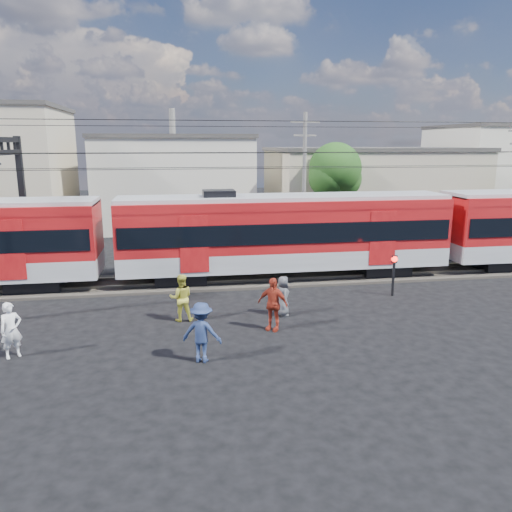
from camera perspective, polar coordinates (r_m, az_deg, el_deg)
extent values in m
plane|color=black|center=(17.07, -1.54, -10.09)|extent=(120.00, 120.00, 0.00)
cube|color=#2D2823|center=(24.58, -4.11, -2.78)|extent=(70.00, 3.40, 0.12)
cube|color=#59544C|center=(23.83, -3.94, -2.98)|extent=(70.00, 0.12, 0.12)
cube|color=#59544C|center=(25.27, -4.27, -2.07)|extent=(70.00, 0.12, 0.12)
cube|color=black|center=(25.22, -23.69, -2.76)|extent=(2.40, 2.20, 0.70)
cube|color=black|center=(24.41, -8.61, -2.30)|extent=(2.40, 2.20, 0.70)
cube|color=black|center=(26.55, 14.06, -1.31)|extent=(2.40, 2.20, 0.70)
cube|color=#95989D|center=(24.80, 3.23, -0.03)|extent=(16.00, 3.00, 0.90)
cube|color=maroon|center=(24.48, 3.28, 3.74)|extent=(16.00, 3.00, 2.40)
cube|color=black|center=(24.52, 3.27, 3.16)|extent=(15.68, 3.08, 0.95)
cube|color=#95989D|center=(24.32, 3.32, 6.65)|extent=(16.00, 2.60, 0.25)
cube|color=black|center=(29.75, 25.74, -0.72)|extent=(2.40, 2.20, 0.70)
cube|color=black|center=(29.34, -25.04, 5.44)|extent=(0.30, 0.30, 7.00)
cylinder|color=black|center=(23.02, -4.16, 9.91)|extent=(70.00, 0.03, 0.03)
cylinder|color=black|center=(24.41, -4.47, 10.07)|extent=(70.00, 0.03, 0.03)
cylinder|color=black|center=(22.99, -4.19, 11.65)|extent=(70.00, 0.03, 0.03)
cylinder|color=black|center=(24.39, -4.50, 11.71)|extent=(70.00, 0.03, 0.03)
cylinder|color=black|center=(20.22, -3.49, 15.20)|extent=(70.00, 0.03, 0.03)
cylinder|color=black|center=(27.19, -5.08, 14.54)|extent=(70.00, 0.03, 0.03)
cube|color=beige|center=(42.70, -9.32, 8.39)|extent=(12.00, 12.00, 7.00)
cube|color=#3F3D3A|center=(42.59, -9.50, 13.29)|extent=(12.24, 12.24, 0.30)
cube|color=#BBAE8F|center=(42.90, 12.82, 7.59)|extent=(16.00, 10.00, 6.00)
cube|color=#3F3D3A|center=(42.75, 13.03, 11.79)|extent=(16.32, 10.20, 0.30)
cube|color=beige|center=(53.05, 25.52, 8.69)|extent=(10.00, 10.00, 8.00)
cube|color=#3F3D3A|center=(53.01, 25.96, 13.16)|extent=(10.20, 10.20, 0.30)
cylinder|color=slate|center=(31.74, 5.51, 8.40)|extent=(0.24, 0.24, 8.50)
cube|color=slate|center=(31.68, 5.66, 15.00)|extent=(1.80, 0.12, 0.12)
cube|color=slate|center=(31.65, 5.62, 13.55)|extent=(1.40, 0.12, 0.12)
cylinder|color=#382619|center=(35.69, 8.87, 5.09)|extent=(0.36, 0.36, 3.92)
sphere|color=#164714|center=(35.43, 9.04, 9.80)|extent=(3.64, 3.64, 3.64)
sphere|color=#164714|center=(35.94, 9.77, 8.70)|extent=(2.80, 2.80, 2.80)
imported|color=white|center=(17.60, -26.19, -7.61)|extent=(0.78, 0.71, 1.80)
imported|color=gold|center=(19.19, -8.54, -4.74)|extent=(0.89, 0.70, 1.82)
imported|color=navy|center=(15.60, -6.23, -8.66)|extent=(1.40, 1.08, 1.91)
imported|color=#9C2D1C|center=(18.04, 1.92, -5.50)|extent=(1.21, 1.06, 1.96)
imported|color=#454549|center=(19.61, 3.09, -4.58)|extent=(0.54, 0.80, 1.58)
cylinder|color=black|center=(22.84, 15.42, -2.34)|extent=(0.11, 0.11, 1.72)
sphere|color=#FF140C|center=(22.65, 15.54, -0.35)|extent=(0.27, 0.27, 0.27)
cube|color=black|center=(22.65, 15.54, -0.35)|extent=(0.24, 0.06, 0.34)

